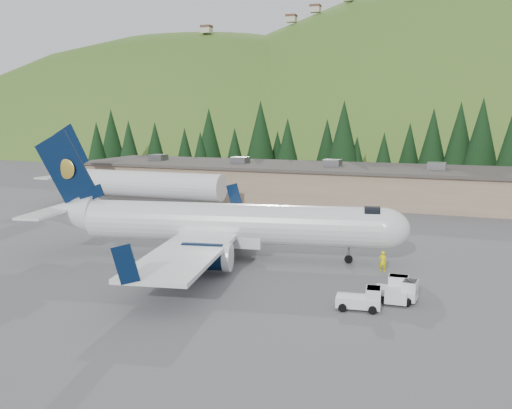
% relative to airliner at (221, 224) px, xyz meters
% --- Properties ---
extents(ground, '(600.00, 600.00, 0.00)m').
position_rel_airliner_xyz_m(ground, '(0.99, 0.19, -3.05)').
color(ground, '#5A5A5E').
extents(airliner, '(34.40, 32.48, 11.45)m').
position_rel_airliner_xyz_m(airliner, '(0.00, 0.00, 0.00)').
color(airliner, white).
rests_on(airliner, ground).
extents(second_airliner, '(27.50, 11.00, 10.05)m').
position_rel_airliner_xyz_m(second_airliner, '(-23.93, 22.19, 0.27)').
color(second_airliner, white).
rests_on(second_airliner, ground).
extents(baggage_tug_a, '(3.07, 2.07, 1.55)m').
position_rel_airliner_xyz_m(baggage_tug_a, '(14.52, -9.30, -2.36)').
color(baggage_tug_a, white).
rests_on(baggage_tug_a, ground).
extents(baggage_tug_b, '(2.99, 1.92, 1.55)m').
position_rel_airliner_xyz_m(baggage_tug_b, '(16.59, -6.66, -2.36)').
color(baggage_tug_b, white).
rests_on(baggage_tug_b, ground).
extents(baggage_tug_c, '(1.89, 2.99, 1.56)m').
position_rel_airliner_xyz_m(baggage_tug_c, '(16.43, -6.47, -2.35)').
color(baggage_tug_c, white).
rests_on(baggage_tug_c, ground).
extents(terminal_building, '(71.00, 17.00, 6.10)m').
position_rel_airliner_xyz_m(terminal_building, '(-4.02, 38.19, -0.43)').
color(terminal_building, '#8C745C').
rests_on(terminal_building, ground).
extents(ramp_worker, '(0.65, 0.44, 1.75)m').
position_rel_airliner_xyz_m(ramp_worker, '(14.36, 0.46, -2.18)').
color(ramp_worker, '#F9F300').
rests_on(ramp_worker, ground).
extents(tree_line, '(113.23, 18.10, 14.51)m').
position_rel_airliner_xyz_m(tree_line, '(-0.29, 61.44, 4.59)').
color(tree_line, black).
rests_on(tree_line, ground).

